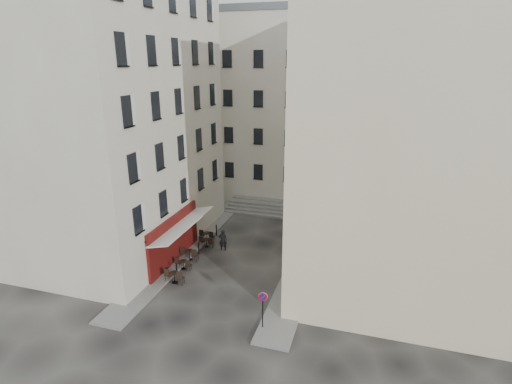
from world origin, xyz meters
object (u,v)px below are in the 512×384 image
at_px(no_parking_sign, 263,304).
at_px(pedestrian, 223,240).
at_px(bistro_table_b, 184,264).
at_px(bistro_table_a, 175,276).

relative_size(no_parking_sign, pedestrian, 1.32).
xyz_separation_m(no_parking_sign, bistro_table_b, (-7.04, 4.66, -1.17)).
bearing_deg(pedestrian, bistro_table_a, 63.16).
bearing_deg(bistro_table_b, pedestrian, 66.42).
distance_m(no_parking_sign, pedestrian, 9.91).
xyz_separation_m(bistro_table_a, pedestrian, (1.29, 5.35, 0.36)).
height_order(bistro_table_b, pedestrian, pedestrian).
distance_m(bistro_table_a, bistro_table_b, 1.81).
bearing_deg(no_parking_sign, bistro_table_a, 139.07).
xyz_separation_m(bistro_table_a, bistro_table_b, (-0.26, 1.79, -0.06)).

